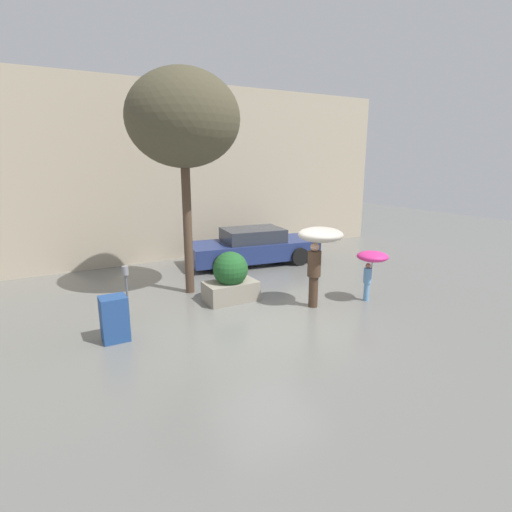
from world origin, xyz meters
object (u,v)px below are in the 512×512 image
(person_child, at_px, (372,260))
(parked_car_near, at_px, (253,247))
(street_tree, at_px, (183,120))
(person_adult, at_px, (319,243))
(planter_box, at_px, (231,279))
(newspaper_box, at_px, (114,319))
(parking_meter, at_px, (126,281))

(person_child, xyz_separation_m, parked_car_near, (-0.72, 4.75, -0.50))
(street_tree, bearing_deg, person_adult, -47.19)
(planter_box, xyz_separation_m, street_tree, (-0.67, 1.13, 3.84))
(person_child, relative_size, newspaper_box, 1.42)
(street_tree, bearing_deg, parking_meter, -150.24)
(person_child, distance_m, parked_car_near, 4.83)
(person_adult, relative_size, person_child, 1.51)
(person_adult, height_order, street_tree, street_tree)
(planter_box, xyz_separation_m, person_adult, (1.66, -1.37, 0.99))
(planter_box, height_order, parking_meter, planter_box)
(planter_box, distance_m, street_tree, 4.06)
(street_tree, height_order, parking_meter, street_tree)
(planter_box, relative_size, parking_meter, 1.07)
(planter_box, distance_m, parking_meter, 2.53)
(person_child, distance_m, parking_meter, 5.83)
(planter_box, distance_m, person_adult, 2.37)
(person_adult, bearing_deg, planter_box, 146.11)
(planter_box, bearing_deg, street_tree, 120.42)
(person_adult, distance_m, parked_car_near, 4.54)
(person_adult, xyz_separation_m, street_tree, (-2.32, 2.51, 2.85))
(street_tree, xyz_separation_m, parking_meter, (-1.85, -1.06, -3.54))
(person_adult, bearing_deg, parked_car_near, 87.39)
(parked_car_near, xyz_separation_m, newspaper_box, (-5.28, -3.94, -0.11))
(planter_box, xyz_separation_m, person_child, (3.03, -1.75, 0.48))
(planter_box, height_order, street_tree, street_tree)
(planter_box, xyz_separation_m, parking_meter, (-2.51, 0.08, 0.30))
(person_child, relative_size, parking_meter, 1.05)
(parking_meter, xyz_separation_m, newspaper_box, (-0.47, -1.01, -0.43))
(planter_box, height_order, person_child, person_child)
(parked_car_near, height_order, street_tree, street_tree)
(newspaper_box, bearing_deg, street_tree, 41.78)
(person_child, xyz_separation_m, newspaper_box, (-6.00, 0.81, -0.61))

